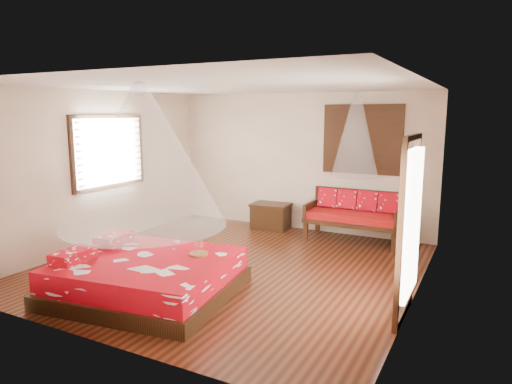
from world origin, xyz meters
TOP-DOWN VIEW (x-y plane):
  - room at (0.00, 0.00)m, footprint 5.54×5.54m
  - bed at (-0.45, -1.50)m, footprint 2.45×2.27m
  - daybed at (1.29, 2.38)m, footprint 1.77×0.78m
  - storage_chest at (-0.50, 2.45)m, footprint 0.81×0.61m
  - shutter_panel at (1.29, 2.72)m, footprint 1.52×0.06m
  - window_left at (-2.71, 0.20)m, footprint 0.10×1.74m
  - glazed_door at (2.72, -0.60)m, footprint 0.08×1.02m
  - wine_tray at (0.10, -1.06)m, footprint 0.26×0.26m
  - mosquito_net_main at (-0.43, -1.49)m, footprint 2.12×2.12m
  - mosquito_net_daybed at (1.29, 2.25)m, footprint 0.85×0.85m

SIDE VIEW (x-z plane):
  - bed at x=-0.45m, z-range -0.07..0.58m
  - storage_chest at x=-0.50m, z-range 0.00..0.54m
  - daybed at x=1.29m, z-range 0.05..0.99m
  - wine_tray at x=0.10m, z-range 0.45..0.66m
  - glazed_door at x=2.72m, z-range -0.01..2.15m
  - room at x=0.00m, z-range -0.02..2.82m
  - window_left at x=-2.71m, z-range 1.03..2.37m
  - mosquito_net_main at x=-0.43m, z-range 0.95..2.75m
  - shutter_panel at x=1.29m, z-range 1.24..2.56m
  - mosquito_net_daybed at x=1.29m, z-range 1.25..2.75m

